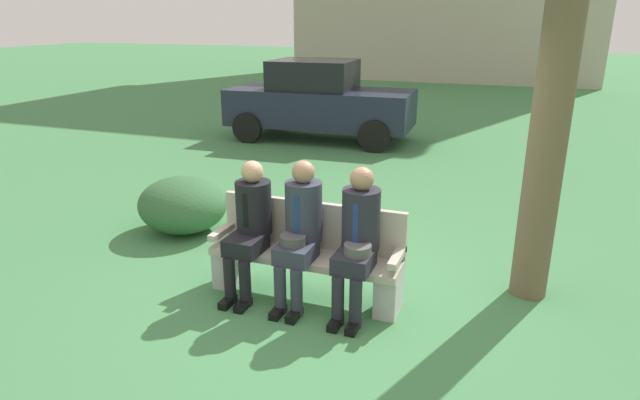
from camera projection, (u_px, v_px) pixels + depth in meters
name	position (u px, v px, depth m)	size (l,w,h in m)	color
ground_plane	(327.00, 294.00, 5.27)	(80.00, 80.00, 0.00)	#417C49
park_bench	(307.00, 254.00, 5.15)	(1.83, 0.44, 0.90)	#B7AD9E
seated_man_left	(250.00, 222.00, 5.12)	(0.34, 0.72, 1.29)	black
seated_man_middle	(300.00, 227.00, 4.94)	(0.34, 0.72, 1.34)	#2D3342
seated_man_right	(358.00, 235.00, 4.76)	(0.34, 0.72, 1.33)	#23232D
shrub_near_bench	(183.00, 205.00, 6.71)	(1.10, 1.01, 0.69)	#336037
parked_car_near	(319.00, 101.00, 11.58)	(3.96, 1.84, 1.68)	#1E2338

